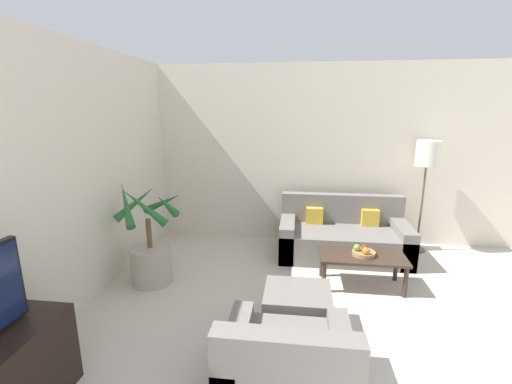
# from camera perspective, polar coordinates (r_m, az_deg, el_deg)

# --- Properties ---
(wall_back) EXTENTS (7.79, 0.06, 2.70)m
(wall_back) POSITION_cam_1_polar(r_m,az_deg,el_deg) (5.41, 17.00, 5.75)
(wall_back) COLOR beige
(wall_back) RESTS_ON ground_plane
(wall_left) EXTENTS (0.06, 7.59, 2.70)m
(wall_left) POSITION_cam_1_polar(r_m,az_deg,el_deg) (3.23, -36.19, -1.27)
(wall_left) COLOR beige
(wall_left) RESTS_ON ground_plane
(potted_palm) EXTENTS (0.79, 0.78, 1.25)m
(potted_palm) POSITION_cam_1_polar(r_m,az_deg,el_deg) (4.31, -17.17, -9.44)
(potted_palm) COLOR #ADA393
(potted_palm) RESTS_ON ground_plane
(sofa_loveseat) EXTENTS (1.76, 0.88, 0.82)m
(sofa_loveseat) POSITION_cam_1_polar(r_m,az_deg,el_deg) (5.05, 14.23, -7.31)
(sofa_loveseat) COLOR slate
(sofa_loveseat) RESTS_ON ground_plane
(floor_lamp) EXTENTS (0.31, 0.31, 1.62)m
(floor_lamp) POSITION_cam_1_polar(r_m,az_deg,el_deg) (5.34, 26.62, 4.95)
(floor_lamp) COLOR brown
(floor_lamp) RESTS_ON ground_plane
(coffee_table) EXTENTS (0.98, 0.48, 0.39)m
(coffee_table) POSITION_cam_1_polar(r_m,az_deg,el_deg) (4.23, 17.27, -10.69)
(coffee_table) COLOR #38281E
(coffee_table) RESTS_ON ground_plane
(fruit_bowl) EXTENTS (0.26, 0.26, 0.05)m
(fruit_bowl) POSITION_cam_1_polar(r_m,az_deg,el_deg) (4.21, 17.50, -9.71)
(fruit_bowl) COLOR #997A4C
(fruit_bowl) RESTS_ON coffee_table
(apple_red) EXTENTS (0.07, 0.07, 0.07)m
(apple_red) POSITION_cam_1_polar(r_m,az_deg,el_deg) (4.20, 17.63, -8.88)
(apple_red) COLOR red
(apple_red) RESTS_ON fruit_bowl
(apple_green) EXTENTS (0.08, 0.08, 0.08)m
(apple_green) POSITION_cam_1_polar(r_m,az_deg,el_deg) (4.18, 16.47, -8.85)
(apple_green) COLOR olive
(apple_green) RESTS_ON fruit_bowl
(orange_fruit) EXTENTS (0.08, 0.08, 0.08)m
(orange_fruit) POSITION_cam_1_polar(r_m,az_deg,el_deg) (4.11, 17.82, -9.31)
(orange_fruit) COLOR orange
(orange_fruit) RESTS_ON fruit_bowl
(armchair) EXTENTS (0.92, 0.85, 0.76)m
(armchair) POSITION_cam_1_polar(r_m,az_deg,el_deg) (2.72, 5.22, -27.47)
(armchair) COLOR slate
(armchair) RESTS_ON ground_plane
(ottoman) EXTENTS (0.61, 0.53, 0.41)m
(ottoman) POSITION_cam_1_polar(r_m,az_deg,el_deg) (3.40, 6.87, -18.99)
(ottoman) COLOR slate
(ottoman) RESTS_ON ground_plane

